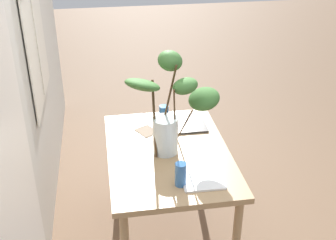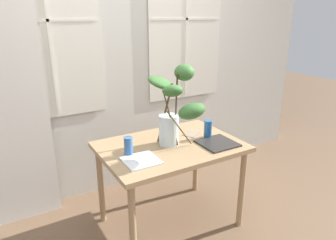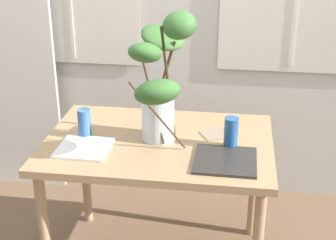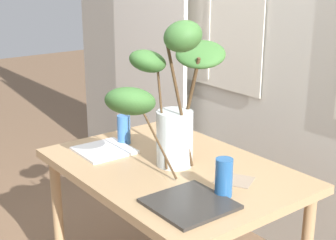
{
  "view_description": "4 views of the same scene",
  "coord_description": "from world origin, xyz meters",
  "px_view_note": "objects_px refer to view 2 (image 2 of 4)",
  "views": [
    {
      "loc": [
        -2.33,
        0.38,
        2.23
      ],
      "look_at": [
        -0.04,
        0.01,
        0.99
      ],
      "focal_mm": 46.43,
      "sensor_mm": 36.0,
      "label": 1
    },
    {
      "loc": [
        -1.17,
        -1.94,
        1.73
      ],
      "look_at": [
        -0.02,
        0.01,
        0.94
      ],
      "focal_mm": 33.04,
      "sensor_mm": 36.0,
      "label": 2
    },
    {
      "loc": [
        0.36,
        -2.18,
        1.81
      ],
      "look_at": [
        0.05,
        0.0,
        0.84
      ],
      "focal_mm": 53.77,
      "sensor_mm": 36.0,
      "label": 3
    },
    {
      "loc": [
        1.57,
        -1.23,
        1.57
      ],
      "look_at": [
        -0.04,
        0.01,
        0.93
      ],
      "focal_mm": 52.98,
      "sensor_mm": 36.0,
      "label": 4
    }
  ],
  "objects_px": {
    "dining_table": "(170,154)",
    "drinking_glass_blue_left": "(128,146)",
    "drinking_glass_blue_right": "(208,129)",
    "vase_with_branches": "(174,108)",
    "plate_square_left": "(141,160)",
    "plate_square_right": "(217,143)"
  },
  "relations": [
    {
      "from": "drinking_glass_blue_right",
      "to": "plate_square_left",
      "type": "bearing_deg",
      "value": -170.26
    },
    {
      "from": "plate_square_left",
      "to": "drinking_glass_blue_right",
      "type": "bearing_deg",
      "value": 9.74
    },
    {
      "from": "dining_table",
      "to": "drinking_glass_blue_left",
      "type": "xyz_separation_m",
      "value": [
        -0.37,
        -0.01,
        0.16
      ]
    },
    {
      "from": "drinking_glass_blue_right",
      "to": "plate_square_right",
      "type": "height_order",
      "value": "drinking_glass_blue_right"
    },
    {
      "from": "drinking_glass_blue_left",
      "to": "plate_square_left",
      "type": "relative_size",
      "value": 0.59
    },
    {
      "from": "vase_with_branches",
      "to": "plate_square_right",
      "type": "bearing_deg",
      "value": -24.9
    },
    {
      "from": "vase_with_branches",
      "to": "plate_square_right",
      "type": "distance_m",
      "value": 0.46
    },
    {
      "from": "vase_with_branches",
      "to": "plate_square_left",
      "type": "xyz_separation_m",
      "value": [
        -0.35,
        -0.11,
        -0.31
      ]
    },
    {
      "from": "dining_table",
      "to": "vase_with_branches",
      "type": "distance_m",
      "value": 0.4
    },
    {
      "from": "drinking_glass_blue_left",
      "to": "drinking_glass_blue_right",
      "type": "distance_m",
      "value": 0.71
    },
    {
      "from": "drinking_glass_blue_right",
      "to": "plate_square_left",
      "type": "xyz_separation_m",
      "value": [
        -0.68,
        -0.12,
        -0.07
      ]
    },
    {
      "from": "dining_table",
      "to": "vase_with_branches",
      "type": "xyz_separation_m",
      "value": [
        0.01,
        -0.03,
        0.4
      ]
    },
    {
      "from": "vase_with_branches",
      "to": "drinking_glass_blue_right",
      "type": "xyz_separation_m",
      "value": [
        0.33,
        0.0,
        -0.24
      ]
    },
    {
      "from": "vase_with_branches",
      "to": "plate_square_left",
      "type": "distance_m",
      "value": 0.48
    },
    {
      "from": "drinking_glass_blue_right",
      "to": "plate_square_left",
      "type": "distance_m",
      "value": 0.69
    },
    {
      "from": "drinking_glass_blue_right",
      "to": "plate_square_right",
      "type": "bearing_deg",
      "value": -96.77
    },
    {
      "from": "plate_square_left",
      "to": "vase_with_branches",
      "type": "bearing_deg",
      "value": 17.99
    },
    {
      "from": "vase_with_branches",
      "to": "plate_square_right",
      "type": "xyz_separation_m",
      "value": [
        0.32,
        -0.15,
        -0.31
      ]
    },
    {
      "from": "vase_with_branches",
      "to": "drinking_glass_blue_right",
      "type": "bearing_deg",
      "value": 0.77
    },
    {
      "from": "dining_table",
      "to": "drinking_glass_blue_left",
      "type": "height_order",
      "value": "drinking_glass_blue_left"
    },
    {
      "from": "dining_table",
      "to": "vase_with_branches",
      "type": "relative_size",
      "value": 1.69
    },
    {
      "from": "plate_square_left",
      "to": "plate_square_right",
      "type": "bearing_deg",
      "value": -2.99
    }
  ]
}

